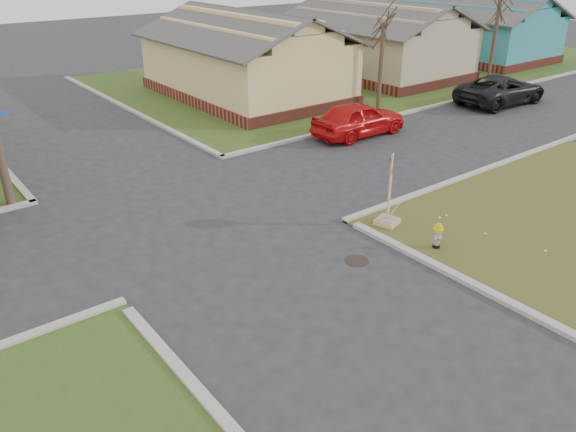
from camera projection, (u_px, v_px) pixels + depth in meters
ground at (280, 280)px, 14.13m from camera, size 120.00×120.00×0.00m
verge_far_right at (378, 67)px, 39.06m from camera, size 37.00×19.00×0.05m
curbs at (185, 213)px, 17.70m from camera, size 80.00×40.00×0.12m
manhole at (357, 261)px, 14.97m from camera, size 0.64×0.64×0.01m
side_house_yellow at (245, 56)px, 30.46m from camera, size 7.60×11.60×4.70m
side_house_tan at (375, 40)px, 35.95m from camera, size 7.60×11.60×4.70m
side_house_teal at (471, 27)px, 41.44m from camera, size 7.60×11.60×4.70m
tree_mid_right at (381, 66)px, 28.17m from camera, size 0.22×0.22×4.20m
tree_far_right at (494, 41)px, 33.76m from camera, size 0.22×0.22×4.76m
fire_hydrant at (438, 234)px, 15.37m from camera, size 0.28×0.28×0.75m
stop_sign at (388, 209)px, 16.66m from camera, size 0.63×0.62×2.24m
red_sedan at (359, 119)px, 24.59m from camera, size 4.48×1.86×1.52m
dark_pickup at (501, 90)px, 29.65m from camera, size 5.47×2.69×1.49m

